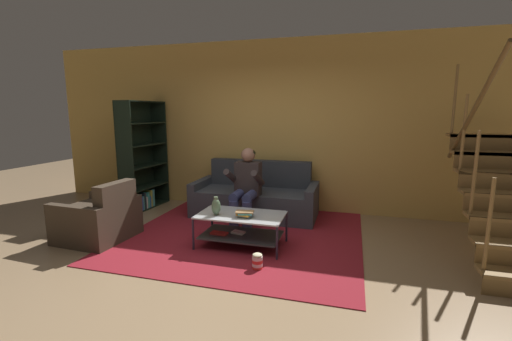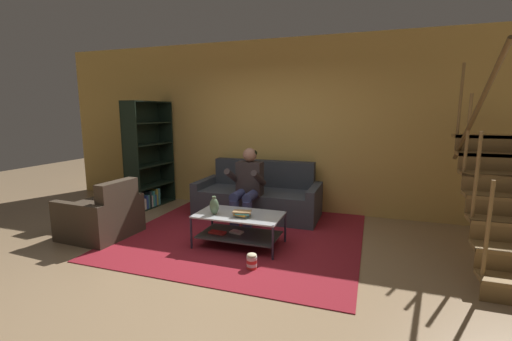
{
  "view_description": "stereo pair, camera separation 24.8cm",
  "coord_description": "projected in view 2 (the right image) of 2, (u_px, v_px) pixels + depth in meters",
  "views": [
    {
      "loc": [
        1.45,
        -3.39,
        1.7
      ],
      "look_at": [
        0.18,
        1.08,
        0.9
      ],
      "focal_mm": 24.0,
      "sensor_mm": 36.0,
      "label": 1
    },
    {
      "loc": [
        1.68,
        -3.31,
        1.7
      ],
      "look_at": [
        0.18,
        1.08,
        0.9
      ],
      "focal_mm": 24.0,
      "sensor_mm": 36.0,
      "label": 2
    }
  ],
  "objects": [
    {
      "name": "ground",
      "position": [
        211.0,
        262.0,
        3.92
      ],
      "size": [
        16.8,
        16.8,
        0.0
      ],
      "primitive_type": "plane",
      "color": "#977A58"
    },
    {
      "name": "coffee_table",
      "position": [
        239.0,
        225.0,
        4.35
      ],
      "size": [
        1.09,
        0.62,
        0.42
      ],
      "color": "#B8BCBF",
      "rests_on": "ground"
    },
    {
      "name": "back_partition",
      "position": [
        272.0,
        126.0,
        5.96
      ],
      "size": [
        8.4,
        0.12,
        2.9
      ],
      "primitive_type": "cube",
      "color": "tan",
      "rests_on": "ground"
    },
    {
      "name": "couch",
      "position": [
        258.0,
        198.0,
        5.64
      ],
      "size": [
        2.0,
        0.88,
        0.88
      ],
      "color": "#383C44",
      "rests_on": "ground"
    },
    {
      "name": "vase",
      "position": [
        214.0,
        206.0,
        4.3
      ],
      "size": [
        0.11,
        0.11,
        0.23
      ],
      "color": "#55704F",
      "rests_on": "coffee_table"
    },
    {
      "name": "book_stack",
      "position": [
        242.0,
        214.0,
        4.21
      ],
      "size": [
        0.24,
        0.19,
        0.07
      ],
      "color": "#789CAD",
      "rests_on": "coffee_table"
    },
    {
      "name": "bookshelf",
      "position": [
        146.0,
        165.0,
        6.15
      ],
      "size": [
        0.41,
        0.98,
        1.88
      ],
      "color": "black",
      "rests_on": "ground"
    },
    {
      "name": "armchair",
      "position": [
        102.0,
        217.0,
        4.7
      ],
      "size": [
        0.89,
        0.89,
        0.8
      ],
      "color": "#3F3326",
      "rests_on": "ground"
    },
    {
      "name": "area_rug",
      "position": [
        247.0,
        231.0,
        4.93
      ],
      "size": [
        3.18,
        3.27,
        0.01
      ],
      "color": "maroon",
      "rests_on": "ground"
    },
    {
      "name": "person_seated_center",
      "position": [
        247.0,
        184.0,
        5.1
      ],
      "size": [
        0.5,
        0.58,
        1.16
      ],
      "color": "navy",
      "rests_on": "ground"
    },
    {
      "name": "popcorn_tub",
      "position": [
        252.0,
        261.0,
        3.73
      ],
      "size": [
        0.11,
        0.11,
        0.18
      ],
      "color": "red",
      "rests_on": "ground"
    }
  ]
}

